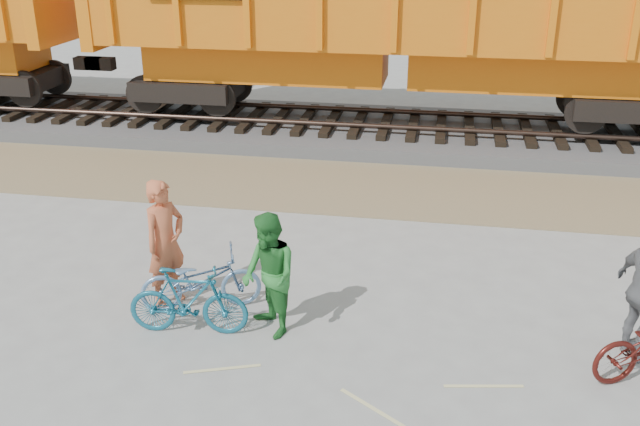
% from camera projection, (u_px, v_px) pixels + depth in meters
% --- Properties ---
extents(ground, '(120.00, 120.00, 0.00)m').
position_uv_depth(ground, '(319.00, 341.00, 8.89)').
color(ground, '#9E9E99').
rests_on(ground, ground).
extents(gravel_strip, '(120.00, 3.00, 0.02)m').
position_uv_depth(gravel_strip, '(369.00, 188.00, 13.88)').
color(gravel_strip, '#877254').
rests_on(gravel_strip, ground).
extents(ballast_bed, '(120.00, 4.00, 0.30)m').
position_uv_depth(ballast_bed, '(386.00, 132.00, 17.01)').
color(ballast_bed, slate).
rests_on(ballast_bed, ground).
extents(track, '(120.00, 2.60, 0.24)m').
position_uv_depth(track, '(386.00, 119.00, 16.89)').
color(track, black).
rests_on(track, ballast_bed).
extents(hopper_car_center, '(14.00, 3.13, 4.65)m').
position_uv_depth(hopper_car_center, '(400.00, 9.00, 15.88)').
color(hopper_car_center, black).
rests_on(hopper_car_center, track).
extents(bicycle_blue, '(1.69, 1.08, 0.84)m').
position_uv_depth(bicycle_blue, '(201.00, 280.00, 9.48)').
color(bicycle_blue, '#6387B1').
rests_on(bicycle_blue, ground).
extents(bicycle_teal, '(1.55, 0.58, 0.91)m').
position_uv_depth(bicycle_teal, '(188.00, 301.00, 8.89)').
color(bicycle_teal, '#175E78').
rests_on(bicycle_teal, ground).
extents(person_solo, '(0.66, 0.76, 1.76)m').
position_uv_depth(person_solo, '(165.00, 243.00, 9.47)').
color(person_solo, '#C75E39').
rests_on(person_solo, ground).
extents(person_man, '(0.96, 0.99, 1.60)m').
position_uv_depth(person_man, '(269.00, 276.00, 8.77)').
color(person_man, '#28782F').
rests_on(person_man, ground).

